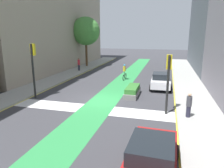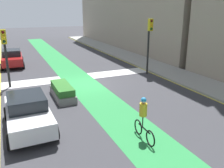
{
  "view_description": "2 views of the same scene",
  "coord_description": "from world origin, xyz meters",
  "views": [
    {
      "loc": [
        5.2,
        -15.44,
        5.34
      ],
      "look_at": [
        0.61,
        1.71,
        1.04
      ],
      "focal_mm": 33.42,
      "sensor_mm": 36.0,
      "label": 1
    },
    {
      "loc": [
        5.2,
        16.09,
        5.29
      ],
      "look_at": [
        -0.02,
        4.29,
        1.21
      ],
      "focal_mm": 38.27,
      "sensor_mm": 36.0,
      "label": 2
    }
  ],
  "objects": [
    {
      "name": "car_red_right_near",
      "position": [
        4.84,
        -8.37,
        0.8
      ],
      "size": [
        2.15,
        4.26,
        1.57
      ],
      "color": "#A51919",
      "rests_on": "ground_plane"
    },
    {
      "name": "bike_lane_paint",
      "position": [
        0.37,
        0.0,
        0.0
      ],
      "size": [
        2.4,
        60.0,
        0.01
      ],
      "primitive_type": "cube",
      "color": "#2D8C47",
      "rests_on": "ground_plane"
    },
    {
      "name": "cyclist_in_lane",
      "position": [
        0.35,
        8.39,
        0.97
      ],
      "size": [
        0.32,
        1.73,
        1.86
      ],
      "color": "black",
      "rests_on": "ground_plane"
    },
    {
      "name": "sidewalk_left",
      "position": [
        -7.5,
        0.0,
        0.07
      ],
      "size": [
        3.0,
        60.0,
        0.15
      ],
      "primitive_type": "cube",
      "color": "#9E9E99",
      "rests_on": "ground_plane"
    },
    {
      "name": "crosswalk_band",
      "position": [
        0.0,
        -2.0,
        0.0
      ],
      "size": [
        12.0,
        1.8,
        0.01
      ],
      "primitive_type": "cube",
      "color": "silver",
      "rests_on": "ground_plane"
    },
    {
      "name": "car_white_right_far",
      "position": [
        4.68,
        5.44,
        0.8
      ],
      "size": [
        2.09,
        4.23,
        1.57
      ],
      "color": "silver",
      "rests_on": "ground_plane"
    },
    {
      "name": "traffic_signal_near_left",
      "position": [
        -5.5,
        -0.59,
        3.18
      ],
      "size": [
        0.35,
        0.52,
        4.56
      ],
      "color": "black",
      "rests_on": "ground_plane"
    },
    {
      "name": "curb_stripe_left",
      "position": [
        -6.0,
        0.0,
        0.01
      ],
      "size": [
        0.16,
        60.0,
        0.01
      ],
      "primitive_type": "cube",
      "color": "yellow",
      "rests_on": "ground_plane"
    },
    {
      "name": "ground_plane",
      "position": [
        0.0,
        0.0,
        0.0
      ],
      "size": [
        120.0,
        120.0,
        0.0
      ],
      "primitive_type": "plane",
      "color": "#38383D"
    },
    {
      "name": "median_planter",
      "position": [
        2.37,
        2.12,
        0.4
      ],
      "size": [
        1.05,
        2.97,
        0.85
      ],
      "color": "slate",
      "rests_on": "ground_plane"
    },
    {
      "name": "traffic_signal_near_right",
      "position": [
        5.31,
        -1.43,
        2.82
      ],
      "size": [
        0.35,
        0.52,
        4.01
      ],
      "color": "black",
      "rests_on": "ground_plane"
    }
  ]
}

